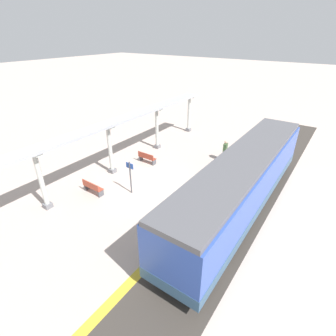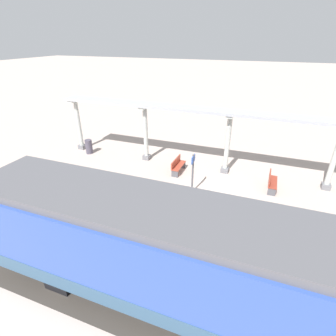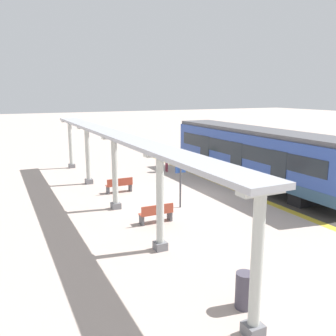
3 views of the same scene
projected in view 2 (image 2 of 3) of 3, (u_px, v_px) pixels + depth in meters
ground_plane at (214, 204)px, 12.87m from camera, size 176.00×176.00×0.00m
tactile_edge_strip at (193, 260)px, 9.67m from camera, size 0.43×27.07×0.01m
trackbed at (177, 301)px, 8.15m from camera, size 3.20×39.07×0.01m
train_near_carriage at (208, 266)px, 7.06m from camera, size 2.65×14.40×3.48m
canopy_pillar_second at (335, 158)px, 13.36m from camera, size 1.10×0.44×3.60m
canopy_pillar_third at (227, 144)px, 15.10m from camera, size 1.10×0.44×3.60m
canopy_pillar_fourth at (146, 133)px, 16.77m from camera, size 1.10×0.44×3.60m
canopy_pillar_fifth at (79, 125)px, 18.43m from camera, size 1.10×0.44×3.60m
canopy_beam at (234, 113)px, 14.21m from camera, size 1.20×22.07×0.16m
bench_near_end at (271, 182)px, 13.98m from camera, size 1.50×0.45×0.86m
bench_mid_platform at (178, 165)px, 15.75m from camera, size 1.51×0.46×0.86m
trash_bin at (89, 147)px, 18.28m from camera, size 0.48×0.48×0.99m
platform_info_sign at (193, 170)px, 13.24m from camera, size 0.56×0.10×2.20m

